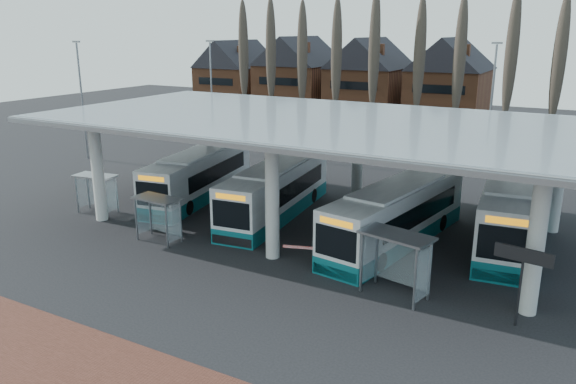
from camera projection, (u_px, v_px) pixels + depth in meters
The scene contains 16 objects.
ground at pixel (246, 275), 26.29m from camera, with size 140.00×140.00×0.00m, color black.
station_canopy at pixel (322, 129), 31.43m from camera, with size 32.00×16.00×6.34m.
poplar_row at pixel (440, 56), 51.57m from camera, with size 45.10×1.10×14.50m.
townhouse_row at pixel (334, 73), 68.94m from camera, with size 36.80×10.30×12.25m.
lamp_post_a at pixel (212, 94), 51.68m from camera, with size 0.80×0.16×10.17m.
lamp_post_b at pixel (491, 106), 43.85m from camera, with size 0.80×0.16×10.17m.
lamp_post_d at pixel (82, 98), 48.69m from camera, with size 0.80×0.16×10.17m.
bus_0 at pixel (200, 175), 38.18m from camera, with size 4.42×11.88×3.23m.
bus_1 at pixel (277, 191), 34.46m from camera, with size 3.76×11.88×3.24m.
bus_2 at pixel (397, 216), 29.86m from camera, with size 4.31×12.03×3.27m.
bus_3 at pixel (511, 209), 30.50m from camera, with size 4.00×13.00×3.55m.
shelter_0 at pixel (97, 185), 34.96m from camera, with size 2.75×1.62×2.42m.
shelter_1 at pixel (159, 209), 30.18m from camera, with size 2.72×1.48×2.46m.
shelter_2 at pixel (398, 250), 23.81m from camera, with size 3.30×2.14×2.83m.
info_sign_0 at pixel (523, 261), 21.05m from camera, with size 2.15×0.44×3.22m.
barrier at pixel (309, 249), 26.91m from camera, with size 2.34×1.01×1.21m.
Camera 1 is at (13.47, -20.17, 11.05)m, focal length 35.00 mm.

